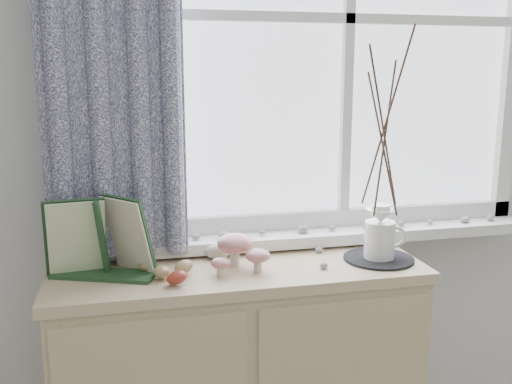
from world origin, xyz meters
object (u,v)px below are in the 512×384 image
at_px(toadstool_cluster, 238,249).
at_px(twig_pitcher, 385,129).
at_px(botanical_book, 102,239).
at_px(sideboard, 239,384).

xyz_separation_m(toadstool_cluster, twig_pitcher, (0.47, -0.03, 0.37)).
height_order(botanical_book, toadstool_cluster, botanical_book).
height_order(toadstool_cluster, twig_pitcher, twig_pitcher).
xyz_separation_m(sideboard, botanical_book, (-0.42, -0.04, 0.55)).
relative_size(sideboard, botanical_book, 3.26).
bearing_deg(sideboard, twig_pitcher, -6.28).
height_order(sideboard, botanical_book, botanical_book).
bearing_deg(botanical_book, twig_pitcher, 20.71).
bearing_deg(twig_pitcher, sideboard, -172.72).
distance_m(toadstool_cluster, twig_pitcher, 0.60).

